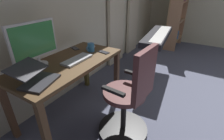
{
  "coord_description": "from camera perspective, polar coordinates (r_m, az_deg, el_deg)",
  "views": [
    {
      "loc": [
        2.52,
        -1.17,
        1.51
      ],
      "look_at": [
        1.36,
        -1.87,
        0.81
      ],
      "focal_mm": 26.33,
      "sensor_mm": 36.0,
      "label": 1
    }
  ],
  "objects": [
    {
      "name": "computer_mouse",
      "position": [
        2.31,
        -6.87,
        8.2
      ],
      "size": [
        0.06,
        0.1,
        0.04
      ],
      "primitive_type": "ellipsoid",
      "color": "#B7BCC1",
      "rests_on": "desk"
    },
    {
      "name": "desk",
      "position": [
        1.97,
        -14.72,
        0.09
      ],
      "size": [
        1.33,
        0.65,
        0.74
      ],
      "color": "brown",
      "rests_on": "ground"
    },
    {
      "name": "piano_keyboard",
      "position": [
        2.95,
        15.56,
        11.1
      ],
      "size": [
        1.27,
        0.46,
        0.81
      ],
      "rotation": [
        0.0,
        0.0,
        0.12
      ],
      "color": "black",
      "rests_on": "ground"
    },
    {
      "name": "mug_coffee",
      "position": [
        2.16,
        -7.38,
        7.77
      ],
      "size": [
        0.14,
        0.09,
        0.11
      ],
      "color": "teal",
      "rests_on": "desk"
    },
    {
      "name": "cell_phone_by_monitor",
      "position": [
        2.12,
        -2.85,
        6.19
      ],
      "size": [
        0.09,
        0.15,
        0.01
      ],
      "primitive_type": "cube",
      "rotation": [
        0.0,
        0.0,
        -0.16
      ],
      "color": "#333338",
      "rests_on": "desk"
    },
    {
      "name": "office_chair",
      "position": [
        1.7,
        6.17,
        -9.89
      ],
      "size": [
        0.56,
        0.56,
        1.05
      ],
      "rotation": [
        0.0,
        0.0,
        3.06
      ],
      "color": "black",
      "rests_on": "ground"
    },
    {
      "name": "computer_monitor",
      "position": [
        1.87,
        -25.33,
        8.87
      ],
      "size": [
        0.52,
        0.18,
        0.46
      ],
      "color": "white",
      "rests_on": "desk"
    },
    {
      "name": "bookshelf",
      "position": [
        4.74,
        21.34,
        18.51
      ],
      "size": [
        0.83,
        0.3,
        1.86
      ],
      "color": "tan",
      "rests_on": "ground"
    },
    {
      "name": "laptop",
      "position": [
        1.59,
        -25.02,
        -2.2
      ],
      "size": [
        0.39,
        0.4,
        0.16
      ],
      "rotation": [
        0.0,
        0.0,
        0.27
      ],
      "color": "#333338",
      "rests_on": "desk"
    },
    {
      "name": "cell_phone_face_up",
      "position": [
        2.31,
        -12.77,
        7.37
      ],
      "size": [
        0.12,
        0.16,
        0.01
      ],
      "primitive_type": "cube",
      "rotation": [
        0.0,
        0.0,
        -0.37
      ],
      "color": "#333338",
      "rests_on": "desk"
    },
    {
      "name": "computer_keyboard",
      "position": [
        1.92,
        -12.01,
        3.57
      ],
      "size": [
        0.39,
        0.15,
        0.02
      ],
      "primitive_type": "cube",
      "color": "#B7BCC1",
      "rests_on": "desk"
    },
    {
      "name": "curtain_right_panel",
      "position": [
        3.38,
        1.49,
        22.62
      ],
      "size": [
        0.55,
        0.06,
        2.47
      ],
      "primitive_type": "cube",
      "color": "beige",
      "rests_on": "ground"
    }
  ]
}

